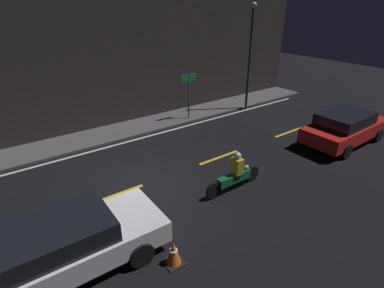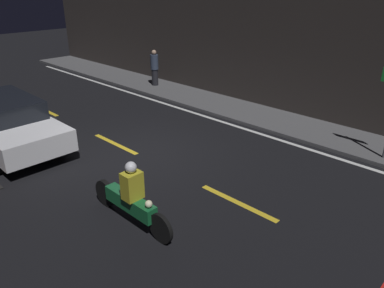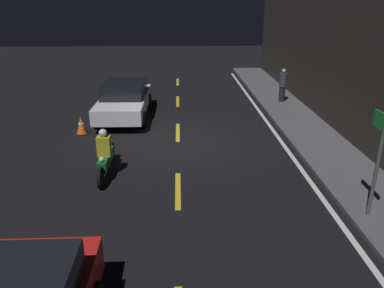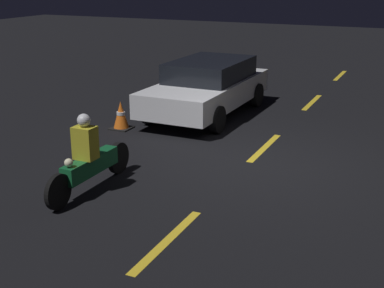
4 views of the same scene
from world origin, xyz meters
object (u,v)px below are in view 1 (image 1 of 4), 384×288
Objects in this scene: sedan_white at (65,244)px; shop_sign at (189,87)px; taxi_red at (345,127)px; motorcycle at (235,175)px; street_lamp at (250,53)px; traffic_cone_near at (174,253)px.

shop_sign is at bearing 39.42° from sedan_white.
taxi_red is 1.89× the size of motorcycle.
sedan_white is at bearing -141.28° from shop_sign.
taxi_red is at bearing -87.93° from street_lamp.
taxi_red is 6.66× the size of traffic_cone_near.
street_lamp is (6.30, 5.72, 2.69)m from motorcycle.
sedan_white is at bearing -178.21° from motorcycle.
sedan_white is at bearing 147.89° from traffic_cone_near.
motorcycle is (-6.51, 0.13, -0.22)m from taxi_red.
taxi_red reaches higher than sedan_white.
sedan_white is 13.42m from street_lamp.
shop_sign is (5.97, 7.79, 1.47)m from traffic_cone_near.
taxi_red is 1.84× the size of shop_sign.
taxi_red is at bearing -58.56° from shop_sign.
taxi_red is 6.52m from motorcycle.
shop_sign reaches higher than taxi_red.
street_lamp reaches higher than shop_sign.
motorcycle is at bearing 23.90° from traffic_cone_near.
street_lamp is (3.72, -0.57, 1.44)m from shop_sign.
sedan_white is 1.03× the size of taxi_red.
street_lamp reaches higher than traffic_cone_near.
sedan_white is 2.52m from traffic_cone_near.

